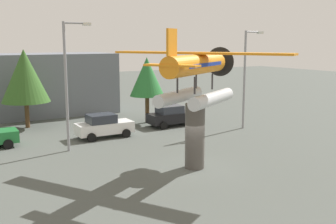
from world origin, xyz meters
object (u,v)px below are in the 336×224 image
object	(u,v)px
tree_east	(25,76)
car_far_black	(172,116)
display_pedestal	(195,136)
tree_center_back	(147,77)
car_mid_white	(104,126)
streetlight_primary	(69,78)
storefront_building	(51,83)
streetlight_secondary	(246,72)
floatplane_monument	(197,73)

from	to	relation	value
tree_east	car_far_black	bearing A→B (deg)	-26.78
display_pedestal	tree_center_back	bearing A→B (deg)	74.32
car_mid_white	tree_center_back	distance (m)	7.07
streetlight_primary	tree_east	world-z (taller)	streetlight_primary
streetlight_primary	storefront_building	xyz separation A→B (m)	(2.55, 14.89, -1.84)
car_mid_white	streetlight_primary	size ratio (longest dim) A/B	0.51
display_pedestal	tree_east	xyz separation A→B (m)	(-5.96, 15.96, 2.45)
tree_center_back	streetlight_primary	bearing A→B (deg)	-145.87
car_mid_white	tree_center_back	world-z (taller)	tree_center_back
display_pedestal	streetlight_secondary	xyz separation A→B (m)	(9.57, 6.86, 2.75)
display_pedestal	streetlight_primary	world-z (taller)	streetlight_primary
display_pedestal	streetlight_secondary	size ratio (longest dim) A/B	0.46
tree_center_back	floatplane_monument	bearing A→B (deg)	-105.30
streetlight_primary	streetlight_secondary	world-z (taller)	streetlight_primary
car_mid_white	streetlight_primary	bearing A→B (deg)	-142.78
streetlight_secondary	floatplane_monument	bearing A→B (deg)	-144.32
car_mid_white	tree_center_back	size ratio (longest dim) A/B	0.73
car_mid_white	tree_center_back	xyz separation A→B (m)	(5.36, 3.37, 3.14)
streetlight_primary	streetlight_secondary	xyz separation A→B (m)	(14.50, -0.25, -0.20)
storefront_building	tree_center_back	distance (m)	10.95
display_pedestal	floatplane_monument	world-z (taller)	floatplane_monument
display_pedestal	floatplane_monument	bearing A→B (deg)	31.75
tree_center_back	streetlight_secondary	bearing A→B (deg)	-45.49
floatplane_monument	car_mid_white	distance (m)	10.63
tree_east	tree_center_back	xyz separation A→B (m)	(9.58, -3.05, -0.27)
streetlight_primary	tree_center_back	xyz separation A→B (m)	(8.55, 5.80, -0.77)
display_pedestal	floatplane_monument	distance (m)	3.51
tree_east	tree_center_back	world-z (taller)	tree_east
streetlight_primary	tree_center_back	distance (m)	10.36
floatplane_monument	car_far_black	size ratio (longest dim) A/B	2.24
car_far_black	tree_east	bearing A→B (deg)	153.22
tree_east	tree_center_back	distance (m)	10.06
tree_east	streetlight_secondary	bearing A→B (deg)	-30.37
car_mid_white	tree_center_back	bearing A→B (deg)	32.17
floatplane_monument	streetlight_secondary	xyz separation A→B (m)	(9.46, 6.79, -0.75)
storefront_building	tree_center_back	world-z (taller)	storefront_building
car_far_black	tree_east	size ratio (longest dim) A/B	0.65
car_far_black	streetlight_primary	size ratio (longest dim) A/B	0.51
tree_east	display_pedestal	bearing A→B (deg)	-69.53
streetlight_secondary	tree_center_back	xyz separation A→B (m)	(-5.95, 6.05, -0.57)
car_far_black	tree_center_back	world-z (taller)	tree_center_back
car_far_black	storefront_building	bearing A→B (deg)	121.85
streetlight_primary	tree_east	bearing A→B (deg)	96.64
display_pedestal	streetlight_secondary	world-z (taller)	streetlight_secondary
streetlight_primary	storefront_building	bearing A→B (deg)	80.27
streetlight_secondary	storefront_building	xyz separation A→B (m)	(-11.95, 15.14, -1.64)
streetlight_primary	tree_east	distance (m)	8.92
car_far_black	tree_center_back	distance (m)	4.07
floatplane_monument	tree_center_back	distance (m)	13.38
display_pedestal	floatplane_monument	xyz separation A→B (m)	(0.11, 0.07, 3.51)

